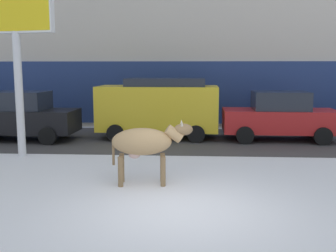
# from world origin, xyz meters

# --- Properties ---
(ground_plane) EXTENTS (120.00, 120.00, 0.00)m
(ground_plane) POSITION_xyz_m (0.00, 0.00, 0.00)
(ground_plane) COLOR white
(road_strip) EXTENTS (60.00, 5.60, 0.01)m
(road_strip) POSITION_xyz_m (0.00, 7.53, 0.00)
(road_strip) COLOR #423F3F
(road_strip) RESTS_ON ground
(cow_tan) EXTENTS (1.92, 0.73, 1.54)m
(cow_tan) POSITION_xyz_m (-0.91, 1.64, 0.99)
(cow_tan) COLOR tan
(cow_tan) RESTS_ON ground
(billboard) EXTENTS (2.51, 0.71, 5.56)m
(billboard) POSITION_xyz_m (-5.09, 4.43, 4.31)
(billboard) COLOR silver
(billboard) RESTS_ON ground
(car_black_sedan) EXTENTS (4.23, 2.04, 1.84)m
(car_black_sedan) POSITION_xyz_m (-6.28, 7.14, 0.91)
(car_black_sedan) COLOR black
(car_black_sedan) RESTS_ON ground
(car_yellow_van) EXTENTS (4.63, 2.18, 2.32)m
(car_yellow_van) POSITION_xyz_m (-1.12, 7.97, 1.24)
(car_yellow_van) COLOR gold
(car_yellow_van) RESTS_ON ground
(car_red_sedan) EXTENTS (4.23, 2.04, 1.84)m
(car_red_sedan) POSITION_xyz_m (3.47, 7.70, 0.91)
(car_red_sedan) COLOR red
(car_red_sedan) RESTS_ON ground
(pedestrian_near_billboard) EXTENTS (0.36, 0.24, 1.73)m
(pedestrian_near_billboard) POSITION_xyz_m (2.97, 10.66, 0.88)
(pedestrian_near_billboard) COLOR #282833
(pedestrian_near_billboard) RESTS_ON ground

